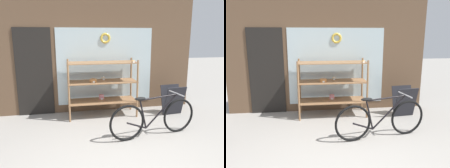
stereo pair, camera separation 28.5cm
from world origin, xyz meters
The scene contains 4 objects.
storefront_facade centered at (-0.04, 2.83, 1.61)m, with size 5.00×0.13×3.32m.
display_case centered at (0.05, 2.40, 0.81)m, with size 1.62×0.59×1.37m.
bicycle centered at (0.84, 1.08, 0.37)m, with size 1.80×0.46×0.83m.
sandwich_board centered at (1.76, 2.13, 0.37)m, with size 0.54×0.42×0.72m.
Camera 2 is at (-0.43, -2.67, 1.91)m, focal length 35.00 mm.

